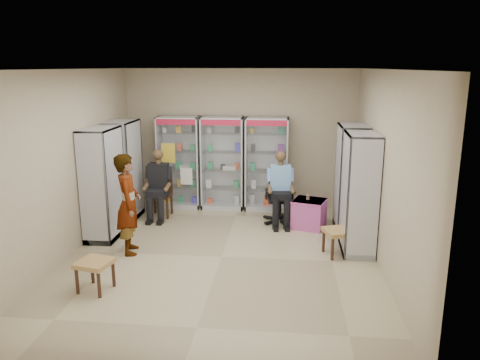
# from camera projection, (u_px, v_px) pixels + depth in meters

# --- Properties ---
(floor) EXTENTS (6.00, 6.00, 0.00)m
(floor) POSITION_uv_depth(u_px,v_px,m) (222.00, 257.00, 7.67)
(floor) COLOR tan
(floor) RESTS_ON ground
(room_shell) EXTENTS (5.02, 6.02, 3.01)m
(room_shell) POSITION_uv_depth(u_px,v_px,m) (220.00, 138.00, 7.21)
(room_shell) COLOR tan
(room_shell) RESTS_ON ground
(cabinet_back_left) EXTENTS (0.90, 0.50, 2.00)m
(cabinet_back_left) POSITION_uv_depth(u_px,v_px,m) (180.00, 162.00, 10.20)
(cabinet_back_left) COLOR silver
(cabinet_back_left) RESTS_ON floor
(cabinet_back_mid) EXTENTS (0.90, 0.50, 2.00)m
(cabinet_back_mid) POSITION_uv_depth(u_px,v_px,m) (223.00, 163.00, 10.11)
(cabinet_back_mid) COLOR #ACAFB3
(cabinet_back_mid) RESTS_ON floor
(cabinet_back_right) EXTENTS (0.90, 0.50, 2.00)m
(cabinet_back_right) POSITION_uv_depth(u_px,v_px,m) (267.00, 164.00, 10.02)
(cabinet_back_right) COLOR silver
(cabinet_back_right) RESTS_ON floor
(cabinet_right_far) EXTENTS (0.90, 0.50, 2.00)m
(cabinet_right_far) POSITION_uv_depth(u_px,v_px,m) (351.00, 178.00, 8.76)
(cabinet_right_far) COLOR silver
(cabinet_right_far) RESTS_ON floor
(cabinet_right_near) EXTENTS (0.90, 0.50, 2.00)m
(cabinet_right_near) POSITION_uv_depth(u_px,v_px,m) (359.00, 194.00, 7.70)
(cabinet_right_near) COLOR silver
(cabinet_right_near) RESTS_ON floor
(cabinet_left_far) EXTENTS (0.90, 0.50, 2.00)m
(cabinet_left_far) POSITION_uv_depth(u_px,v_px,m) (124.00, 171.00, 9.39)
(cabinet_left_far) COLOR silver
(cabinet_left_far) RESTS_ON floor
(cabinet_left_near) EXTENTS (0.90, 0.50, 2.00)m
(cabinet_left_near) POSITION_uv_depth(u_px,v_px,m) (103.00, 184.00, 8.33)
(cabinet_left_near) COLOR #A8ABAF
(cabinet_left_near) RESTS_ON floor
(wooden_chair) EXTENTS (0.42, 0.42, 0.94)m
(wooden_chair) POSITION_uv_depth(u_px,v_px,m) (161.00, 194.00, 9.65)
(wooden_chair) COLOR black
(wooden_chair) RESTS_ON floor
(seated_customer) EXTENTS (0.44, 0.60, 1.34)m
(seated_customer) POSITION_uv_depth(u_px,v_px,m) (159.00, 186.00, 9.55)
(seated_customer) COLOR black
(seated_customer) RESTS_ON floor
(office_chair) EXTENTS (0.64, 0.64, 1.08)m
(office_chair) POSITION_uv_depth(u_px,v_px,m) (280.00, 196.00, 9.26)
(office_chair) COLOR black
(office_chair) RESTS_ON floor
(seated_shopkeeper) EXTENTS (0.51, 0.67, 1.37)m
(seated_shopkeeper) POSITION_uv_depth(u_px,v_px,m) (280.00, 190.00, 9.17)
(seated_shopkeeper) COLOR #6499C6
(seated_shopkeeper) RESTS_ON floor
(pink_trunk) EXTENTS (0.71, 0.70, 0.55)m
(pink_trunk) POSITION_uv_depth(u_px,v_px,m) (309.00, 214.00, 9.01)
(pink_trunk) COLOR #A5426E
(pink_trunk) RESTS_ON floor
(tea_glass) EXTENTS (0.07, 0.07, 0.09)m
(tea_glass) POSITION_uv_depth(u_px,v_px,m) (308.00, 197.00, 8.97)
(tea_glass) COLOR #602308
(tea_glass) RESTS_ON pink_trunk
(woven_stool_a) EXTENTS (0.57, 0.57, 0.44)m
(woven_stool_a) POSITION_uv_depth(u_px,v_px,m) (338.00, 242.00, 7.70)
(woven_stool_a) COLOR #A07943
(woven_stool_a) RESTS_ON floor
(woven_stool_b) EXTENTS (0.52, 0.52, 0.44)m
(woven_stool_b) POSITION_uv_depth(u_px,v_px,m) (95.00, 275.00, 6.49)
(woven_stool_b) COLOR olive
(woven_stool_b) RESTS_ON floor
(standing_man) EXTENTS (0.55, 0.70, 1.68)m
(standing_man) POSITION_uv_depth(u_px,v_px,m) (128.00, 204.00, 7.68)
(standing_man) COLOR gray
(standing_man) RESTS_ON floor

